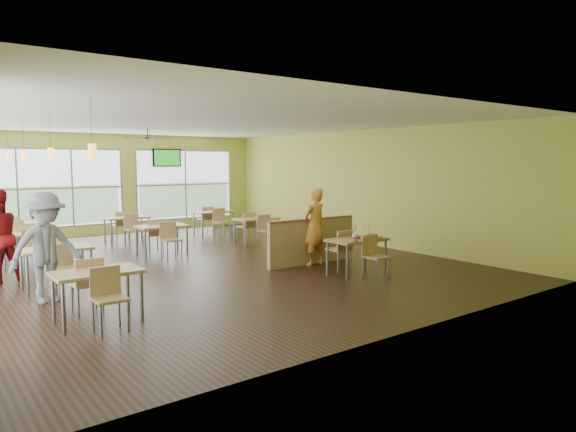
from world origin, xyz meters
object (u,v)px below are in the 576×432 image
object	(u,v)px
main_table	(357,244)
half_wall_divider	(312,241)
man_plaid	(314,227)
food_basket	(371,235)

from	to	relation	value
main_table	half_wall_divider	world-z (taller)	half_wall_divider
man_plaid	food_basket	xyz separation A→B (m)	(0.45, -1.32, -0.08)
man_plaid	food_basket	distance (m)	1.40
half_wall_divider	food_basket	xyz separation A→B (m)	(0.40, -1.47, 0.26)
main_table	man_plaid	world-z (taller)	man_plaid
food_basket	half_wall_divider	bearing A→B (deg)	105.25
main_table	half_wall_divider	bearing A→B (deg)	90.00
main_table	food_basket	xyz separation A→B (m)	(0.40, -0.02, 0.15)
man_plaid	main_table	bearing A→B (deg)	83.68
half_wall_divider	man_plaid	distance (m)	0.38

